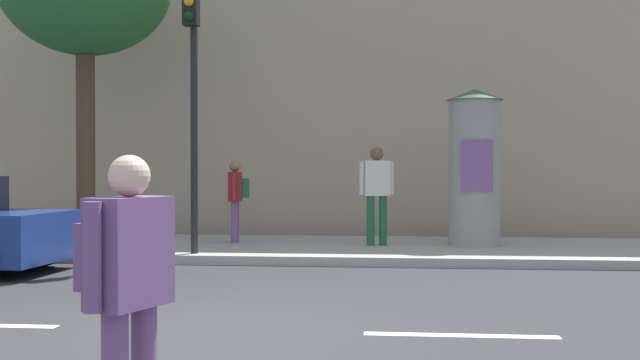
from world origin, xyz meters
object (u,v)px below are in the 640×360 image
at_px(pedestrian_in_light_jacket, 126,278).
at_px(pedestrian_near_pole, 377,187).
at_px(pedestrian_in_dark_shirt, 236,193).
at_px(poster_column, 475,166).
at_px(traffic_light, 192,71).

bearing_deg(pedestrian_in_light_jacket, pedestrian_near_pole, 84.41).
bearing_deg(pedestrian_in_dark_shirt, poster_column, -2.50).
bearing_deg(traffic_light, poster_column, 21.69).
height_order(pedestrian_in_light_jacket, pedestrian_near_pole, pedestrian_near_pole).
xyz_separation_m(traffic_light, pedestrian_in_dark_shirt, (0.29, 2.07, -2.06)).
height_order(traffic_light, pedestrian_near_pole, traffic_light).
xyz_separation_m(pedestrian_in_light_jacket, pedestrian_near_pole, (1.01, 10.35, 0.24)).
bearing_deg(traffic_light, pedestrian_in_light_jacket, -77.30).
distance_m(pedestrian_in_dark_shirt, pedestrian_near_pole, 2.68).
relative_size(poster_column, pedestrian_in_dark_shirt, 1.83).
height_order(traffic_light, poster_column, traffic_light).
relative_size(pedestrian_in_dark_shirt, pedestrian_near_pole, 0.87).
bearing_deg(poster_column, pedestrian_near_pole, -175.99).
bearing_deg(pedestrian_near_pole, pedestrian_in_dark_shirt, 173.21).
bearing_deg(traffic_light, pedestrian_near_pole, 30.67).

